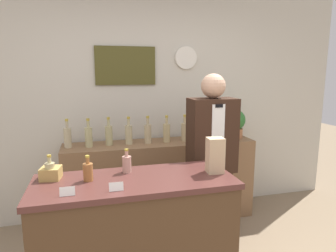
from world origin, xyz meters
name	(u,v)px	position (x,y,z in m)	size (l,w,h in m)	color
back_wall	(139,103)	(0.00, 2.00, 1.35)	(5.20, 0.09, 2.70)	beige
back_shelf	(161,181)	(0.19, 1.71, 0.47)	(2.16, 0.47, 0.93)	brown
display_counter	(136,243)	(-0.29, 0.48, 0.49)	(1.41, 0.57, 0.98)	#4C331E
shopkeeper	(211,165)	(0.52, 1.02, 0.85)	(0.43, 0.27, 1.71)	#331E14
potted_plant	(235,123)	(1.11, 1.72, 1.11)	(0.25, 0.25, 0.34)	#B27047
paper_bag	(215,155)	(0.31, 0.46, 1.11)	(0.13, 0.11, 0.26)	tan
price_card_left	(67,191)	(-0.73, 0.30, 1.01)	(0.09, 0.02, 0.06)	white
price_card_right	(116,187)	(-0.44, 0.30, 1.01)	(0.09, 0.02, 0.06)	white
gift_box	(51,173)	(-0.86, 0.63, 1.02)	(0.15, 0.15, 0.08)	tan
counter_bottle_0	(50,171)	(-0.86, 0.61, 1.05)	(0.07, 0.07, 0.18)	tan
counter_bottle_1	(88,171)	(-0.61, 0.53, 1.05)	(0.07, 0.07, 0.18)	#9B6131
counter_bottle_2	(127,164)	(-0.33, 0.63, 1.05)	(0.07, 0.07, 0.18)	tan
shelf_bottle_0	(68,137)	(-0.81, 1.72, 1.05)	(0.08, 0.08, 0.31)	tan
shelf_bottle_1	(89,136)	(-0.60, 1.69, 1.05)	(0.08, 0.08, 0.31)	tan
shelf_bottle_2	(109,135)	(-0.38, 1.72, 1.05)	(0.08, 0.08, 0.31)	tan
shelf_bottle_3	(129,134)	(-0.17, 1.70, 1.05)	(0.08, 0.08, 0.31)	tan
shelf_bottle_4	(148,133)	(0.04, 1.70, 1.05)	(0.08, 0.08, 0.31)	tan
shelf_bottle_5	(167,132)	(0.26, 1.69, 1.05)	(0.08, 0.08, 0.31)	tan
shelf_bottle_6	(185,131)	(0.47, 1.69, 1.05)	(0.08, 0.08, 0.31)	tan
shelf_bottle_7	(201,130)	(0.68, 1.71, 1.05)	(0.08, 0.08, 0.31)	tan
shelf_bottle_8	(218,129)	(0.89, 1.70, 1.05)	(0.08, 0.08, 0.31)	tan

